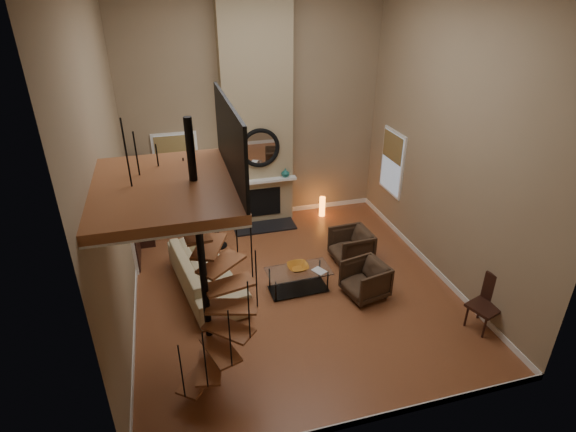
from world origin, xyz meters
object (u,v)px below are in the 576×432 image
object	(u,v)px
coffee_table	(298,278)
accent_lamp	(322,207)
hutch	(141,202)
floor_lamp	(214,189)
armchair_near	(354,246)
side_chair	(489,301)
sofa	(205,272)
armchair_far	(368,279)

from	to	relation	value
coffee_table	accent_lamp	distance (m)	3.25
hutch	floor_lamp	xyz separation A→B (m)	(1.60, -0.77, 0.46)
hutch	armchair_near	size ratio (longest dim) A/B	2.41
armchair_near	accent_lamp	distance (m)	2.17
floor_lamp	side_chair	bearing A→B (deg)	-43.74
side_chair	accent_lamp	bearing A→B (deg)	105.76
sofa	coffee_table	xyz separation A→B (m)	(1.72, -0.52, -0.11)
coffee_table	armchair_near	bearing A→B (deg)	26.48
armchair_far	armchair_near	bearing A→B (deg)	157.91
armchair_far	coffee_table	size ratio (longest dim) A/B	0.61
armchair_near	armchair_far	world-z (taller)	armchair_near
armchair_far	floor_lamp	world-z (taller)	floor_lamp
hutch	side_chair	size ratio (longest dim) A/B	1.93
hutch	accent_lamp	distance (m)	4.43
hutch	sofa	distance (m)	2.65
sofa	accent_lamp	size ratio (longest dim) A/B	4.59
sofa	floor_lamp	world-z (taller)	floor_lamp
side_chair	armchair_near	bearing A→B (deg)	117.97
hutch	armchair_near	distance (m)	4.86
hutch	armchair_far	bearing A→B (deg)	-38.95
armchair_near	floor_lamp	world-z (taller)	floor_lamp
sofa	armchair_near	size ratio (longest dim) A/B	3.05
sofa	armchair_near	xyz separation A→B (m)	(3.18, 0.20, -0.04)
sofa	armchair_far	size ratio (longest dim) A/B	3.23
sofa	armchair_near	bearing A→B (deg)	-96.44
sofa	accent_lamp	xyz separation A→B (m)	(3.22, 2.37, -0.15)
coffee_table	floor_lamp	size ratio (longest dim) A/B	0.72
armchair_far	accent_lamp	distance (m)	3.38
armchair_near	side_chair	distance (m)	2.94
sofa	accent_lamp	bearing A→B (deg)	-63.72
armchair_far	accent_lamp	bearing A→B (deg)	163.94
armchair_far	side_chair	distance (m)	2.12
armchair_far	hutch	bearing A→B (deg)	-140.71
sofa	coffee_table	size ratio (longest dim) A/B	1.96
sofa	floor_lamp	distance (m)	1.91
armchair_near	sofa	bearing A→B (deg)	-89.48
floor_lamp	accent_lamp	bearing A→B (deg)	16.46
side_chair	sofa	bearing A→B (deg)	152.36
armchair_far	floor_lamp	distance (m)	3.74
armchair_near	hutch	bearing A→B (deg)	-119.14
floor_lamp	side_chair	distance (m)	5.76
sofa	armchair_far	xyz separation A→B (m)	(2.96, -1.01, -0.04)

